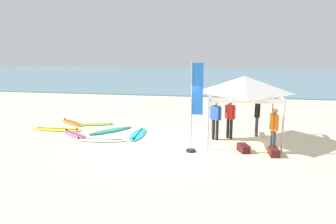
% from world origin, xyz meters
% --- Properties ---
extents(ground_plane, '(80.00, 80.00, 0.00)m').
position_xyz_m(ground_plane, '(0.00, 0.00, 0.00)').
color(ground_plane, beige).
extents(sea, '(80.00, 36.00, 0.10)m').
position_xyz_m(sea, '(0.00, 31.13, 0.05)').
color(sea, '#568499').
rests_on(sea, ground).
extents(canopy_tent, '(2.85, 2.85, 2.75)m').
position_xyz_m(canopy_tent, '(2.94, 1.17, 2.39)').
color(canopy_tent, '#B7B7BC').
rests_on(canopy_tent, ground).
extents(surfboard_yellow, '(2.52, 0.70, 0.19)m').
position_xyz_m(surfboard_yellow, '(-5.71, 1.57, 0.04)').
color(surfboard_yellow, yellow).
rests_on(surfboard_yellow, ground).
extents(surfboard_cyan, '(0.73, 2.28, 0.19)m').
position_xyz_m(surfboard_cyan, '(-1.64, 1.37, 0.04)').
color(surfboard_cyan, '#23B2CC').
rests_on(surfboard_cyan, ground).
extents(surfboard_teal, '(1.93, 2.18, 0.19)m').
position_xyz_m(surfboard_teal, '(-3.09, 1.78, 0.04)').
color(surfboard_teal, '#19847F').
rests_on(surfboard_teal, ground).
extents(surfboard_orange, '(2.00, 1.70, 0.19)m').
position_xyz_m(surfboard_orange, '(-5.66, 3.00, 0.04)').
color(surfboard_orange, orange).
rests_on(surfboard_orange, ground).
extents(surfboard_pink, '(2.03, 1.74, 0.19)m').
position_xyz_m(surfboard_pink, '(-4.43, 0.84, 0.04)').
color(surfboard_pink, pink).
rests_on(surfboard_pink, ground).
extents(surfboard_white, '(2.33, 0.82, 0.19)m').
position_xyz_m(surfboard_white, '(-3.02, 0.23, 0.04)').
color(surfboard_white, white).
rests_on(surfboard_white, ground).
extents(surfboard_lime, '(2.06, 1.02, 0.19)m').
position_xyz_m(surfboard_lime, '(-4.36, 2.87, 0.04)').
color(surfboard_lime, '#7AD12D').
rests_on(surfboard_lime, ground).
extents(person_orange, '(0.28, 0.54, 1.71)m').
position_xyz_m(person_orange, '(3.99, -0.17, 0.99)').
color(person_orange, '#383842').
rests_on(person_orange, ground).
extents(person_black, '(0.28, 0.54, 1.71)m').
position_xyz_m(person_black, '(3.61, 2.10, 0.99)').
color(person_black, '#383842').
rests_on(person_black, ground).
extents(person_red, '(0.45, 0.40, 1.71)m').
position_xyz_m(person_red, '(2.41, 1.54, 0.99)').
color(person_red, black).
rests_on(person_red, ground).
extents(person_blue, '(0.49, 0.37, 1.71)m').
position_xyz_m(person_blue, '(1.81, 1.23, 0.99)').
color(person_blue, black).
rests_on(person_blue, ground).
extents(banner_flag, '(0.60, 0.36, 3.40)m').
position_xyz_m(banner_flag, '(1.07, -0.56, 1.57)').
color(banner_flag, '#99999E').
rests_on(banner_flag, ground).
extents(gear_bag_near_tent, '(0.50, 0.67, 0.28)m').
position_xyz_m(gear_bag_near_tent, '(2.93, -0.22, 0.14)').
color(gear_bag_near_tent, '#4C1919').
rests_on(gear_bag_near_tent, ground).
extents(gear_bag_by_pole, '(0.37, 0.62, 0.28)m').
position_xyz_m(gear_bag_by_pole, '(4.00, -0.49, 0.14)').
color(gear_bag_by_pole, '#4C1919').
rests_on(gear_bag_by_pole, ground).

